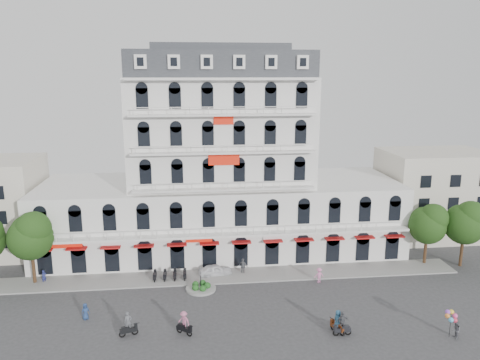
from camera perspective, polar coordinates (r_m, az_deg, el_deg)
name	(u,v)px	position (r m, az deg, el deg)	size (l,w,h in m)	color
ground	(234,317)	(46.03, -0.68, -16.32)	(120.00, 120.00, 0.00)	#38383A
sidewalk	(227,276)	(54.00, -1.63, -11.60)	(53.00, 4.00, 0.16)	gray
main_building	(220,174)	(59.44, -2.40, 0.74)	(45.00, 15.00, 25.80)	silver
flank_building_east	(433,194)	(70.83, 22.51, -1.55)	(14.00, 10.00, 12.00)	beige
traffic_island	(201,287)	(51.08, -4.80, -12.93)	(3.20, 3.20, 1.60)	gray
parked_scooter_row	(170,280)	(53.77, -8.52, -11.96)	(4.40, 1.80, 1.10)	black
tree_west_inner	(31,234)	(54.96, -24.18, -6.06)	(4.76, 4.76, 8.25)	#382314
tree_east_inner	(428,223)	(59.78, 21.98, -4.85)	(4.40, 4.37, 7.57)	#382314
tree_east_outer	(465,221)	(60.85, 25.78, -4.57)	(4.65, 4.65, 8.05)	#382314
parked_car	(215,270)	(54.15, -3.02, -10.90)	(1.50, 3.73, 1.27)	white
rider_west	(128,325)	(43.72, -13.47, -16.80)	(1.66, 0.77, 2.30)	black
rider_east	(338,321)	(43.91, 11.83, -16.53)	(0.98, 1.57, 2.19)	#6B3013
rider_northeast	(343,323)	(43.59, 12.40, -16.71)	(1.70, 0.46, 2.29)	black
rider_center	(184,322)	(43.05, -6.85, -16.84)	(1.43, 1.21, 2.23)	black
pedestrian_left	(85,311)	(47.49, -18.33, -14.96)	(0.77, 0.50, 1.58)	navy
pedestrian_mid	(243,266)	(54.28, 0.38, -10.48)	(1.10, 0.46, 1.87)	#595B61
pedestrian_right	(319,275)	(52.99, 9.61, -11.37)	(1.10, 0.63, 1.71)	pink
pedestrian_far	(44,277)	(56.39, -22.77, -10.81)	(0.55, 0.36, 1.51)	navy
balloon_vendor	(454,324)	(46.12, 24.64, -15.70)	(1.31, 1.23, 2.45)	slate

